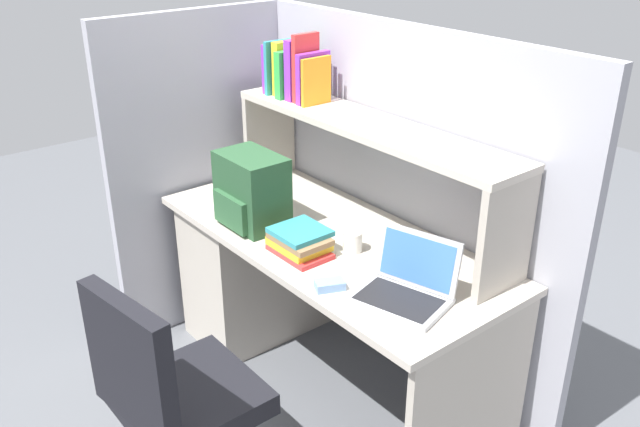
% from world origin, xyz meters
% --- Properties ---
extents(ground_plane, '(8.00, 8.00, 0.00)m').
position_xyz_m(ground_plane, '(0.00, 0.00, 0.00)').
color(ground_plane, '#595B60').
extents(desk, '(1.60, 0.70, 0.73)m').
position_xyz_m(desk, '(-0.39, 0.00, 0.40)').
color(desk, beige).
rests_on(desk, ground_plane).
extents(cubicle_partition_rear, '(1.84, 0.05, 1.55)m').
position_xyz_m(cubicle_partition_rear, '(0.00, 0.38, 0.78)').
color(cubicle_partition_rear, '#9E9EA8').
rests_on(cubicle_partition_rear, ground_plane).
extents(cubicle_partition_left, '(0.05, 1.06, 1.55)m').
position_xyz_m(cubicle_partition_left, '(-0.85, -0.05, 0.78)').
color(cubicle_partition_left, '#9E9EA8').
rests_on(cubicle_partition_left, ground_plane).
extents(overhead_hutch, '(1.44, 0.28, 0.45)m').
position_xyz_m(overhead_hutch, '(0.00, 0.20, 1.08)').
color(overhead_hutch, '#B3A99C').
rests_on(overhead_hutch, desk).
extents(reference_books_on_shelf, '(0.30, 0.18, 0.29)m').
position_xyz_m(reference_books_on_shelf, '(-0.47, 0.20, 1.30)').
color(reference_books_on_shelf, purple).
rests_on(reference_books_on_shelf, overhead_hutch).
extents(laptop, '(0.37, 0.32, 0.22)m').
position_xyz_m(laptop, '(0.53, -0.09, 0.78)').
color(laptop, '#B7BABF').
rests_on(laptop, desk).
extents(backpack, '(0.30, 0.23, 0.31)m').
position_xyz_m(backpack, '(-0.30, -0.18, 0.88)').
color(backpack, '#264C2D').
rests_on(backpack, desk).
extents(computer_mouse, '(0.10, 0.12, 0.03)m').
position_xyz_m(computer_mouse, '(0.31, -0.26, 0.75)').
color(computer_mouse, '#7299C6').
rests_on(computer_mouse, desk).
extents(paper_cup, '(0.08, 0.08, 0.08)m').
position_xyz_m(paper_cup, '(0.15, -0.01, 0.77)').
color(paper_cup, white).
rests_on(paper_cup, desk).
extents(snack_canister, '(0.10, 0.10, 0.10)m').
position_xyz_m(snack_canister, '(-0.56, -0.07, 0.78)').
color(snack_canister, navy).
rests_on(snack_canister, desk).
extents(desk_book_stack, '(0.25, 0.19, 0.10)m').
position_xyz_m(desk_book_stack, '(0.03, -0.18, 0.78)').
color(desk_book_stack, red).
rests_on(desk_book_stack, desk).
extents(office_chair, '(0.52, 0.52, 0.93)m').
position_xyz_m(office_chair, '(0.21, -0.84, 0.39)').
color(office_chair, black).
rests_on(office_chair, ground_plane).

